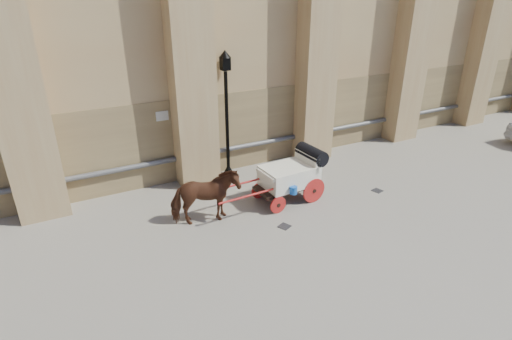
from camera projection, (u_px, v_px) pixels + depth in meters
ground at (272, 220)px, 12.10m from camera, size 90.00×90.00×0.00m
horse at (205, 198)px, 11.62m from camera, size 2.12×1.24×1.68m
carriage at (292, 173)px, 12.97m from camera, size 3.91×1.42×1.69m
street_lamp at (227, 111)px, 14.19m from camera, size 0.42×0.42×4.53m
drain_grate_near at (284, 226)px, 11.74m from camera, size 0.42×0.42×0.01m
drain_grate_far at (377, 191)px, 13.84m from camera, size 0.38×0.38×0.01m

